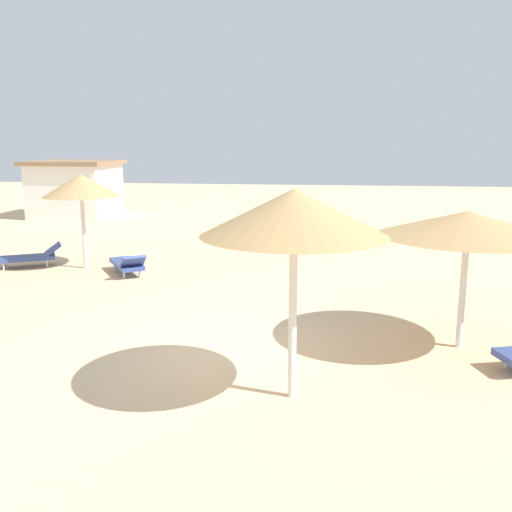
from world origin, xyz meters
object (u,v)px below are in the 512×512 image
at_px(parasol_5, 294,213).
at_px(beach_cabana, 76,188).
at_px(bench_0, 291,233).
at_px(parasol_2, 468,224).
at_px(lounger_0, 128,264).
at_px(lounger_1, 30,257).
at_px(parasol_0, 81,186).

xyz_separation_m(parasol_5, beach_cabana, (-12.28, 18.99, -1.33)).
bearing_deg(bench_0, parasol_2, -69.84).
height_order(parasol_2, lounger_0, parasol_2).
distance_m(bench_0, beach_cabana, 12.79).
xyz_separation_m(lounger_0, lounger_1, (-3.29, 0.55, -0.00)).
distance_m(parasol_5, beach_cabana, 22.65).
height_order(parasol_2, beach_cabana, beach_cabana).
height_order(lounger_1, bench_0, lounger_1).
distance_m(parasol_2, lounger_1, 12.75).
distance_m(lounger_0, bench_0, 7.26).
distance_m(lounger_1, beach_cabana, 11.90).
relative_size(parasol_0, parasol_2, 0.88).
relative_size(parasol_5, lounger_0, 1.61).
xyz_separation_m(parasol_0, beach_cabana, (-5.51, 11.17, -1.04)).
relative_size(parasol_0, parasol_5, 0.90).
bearing_deg(parasol_5, bench_0, 94.26).
bearing_deg(beach_cabana, parasol_5, -57.11).
bearing_deg(parasol_2, beach_cabana, 132.63).
height_order(parasol_0, beach_cabana, parasol_0).
bearing_deg(parasol_2, lounger_0, 149.87).
bearing_deg(parasol_0, bench_0, 42.35).
relative_size(parasol_0, lounger_1, 1.42).
bearing_deg(lounger_0, parasol_0, 158.33).
relative_size(parasol_2, lounger_1, 1.61).
relative_size(lounger_0, lounger_1, 0.98).
bearing_deg(lounger_1, parasol_2, -24.79).
relative_size(lounger_0, bench_0, 1.27).
distance_m(lounger_1, bench_0, 9.23).
xyz_separation_m(parasol_0, lounger_0, (1.55, -0.61, -2.15)).
distance_m(parasol_0, parasol_2, 11.06).
bearing_deg(parasol_5, parasol_0, 130.88).
height_order(parasol_5, lounger_1, parasol_5).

